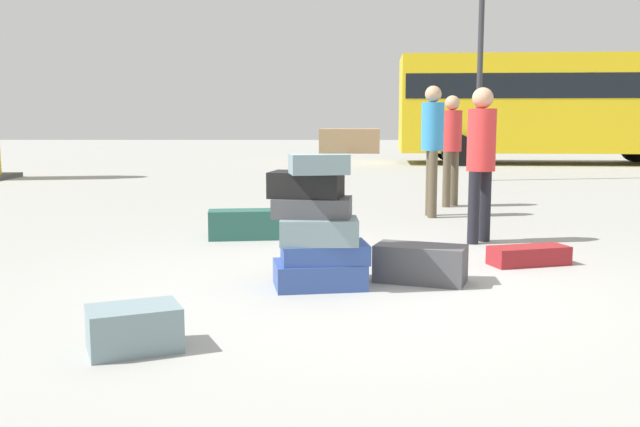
# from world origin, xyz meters

# --- Properties ---
(ground_plane) EXTENTS (80.00, 80.00, 0.00)m
(ground_plane) POSITION_xyz_m (0.00, 0.00, 0.00)
(ground_plane) COLOR #9E9E99
(suitcase_tower) EXTENTS (0.89, 0.66, 1.24)m
(suitcase_tower) POSITION_xyz_m (-0.47, 0.09, 0.52)
(suitcase_tower) COLOR #334F99
(suitcase_tower) RESTS_ON ground
(suitcase_maroon_foreground_far) EXTENTS (0.77, 0.47, 0.17)m
(suitcase_maroon_foreground_far) POSITION_xyz_m (1.42, 0.94, 0.08)
(suitcase_maroon_foreground_far) COLOR maroon
(suitcase_maroon_foreground_far) RESTS_ON ground
(suitcase_teal_foreground_near) EXTENTS (0.83, 0.42, 0.32)m
(suitcase_teal_foreground_near) POSITION_xyz_m (-1.31, 2.31, 0.16)
(suitcase_teal_foreground_near) COLOR #26594C
(suitcase_teal_foreground_near) RESTS_ON ground
(suitcase_slate_upright_blue) EXTENTS (0.60, 0.52, 0.26)m
(suitcase_slate_upright_blue) POSITION_xyz_m (-1.51, -1.47, 0.13)
(suitcase_slate_upright_blue) COLOR gray
(suitcase_slate_upright_blue) RESTS_ON ground
(suitcase_charcoal_right_side) EXTENTS (0.79, 0.57, 0.30)m
(suitcase_charcoal_right_side) POSITION_xyz_m (0.35, 0.25, 0.15)
(suitcase_charcoal_right_side) COLOR #4C4C51
(suitcase_charcoal_right_side) RESTS_ON ground
(person_bearded_onlooker) EXTENTS (0.30, 0.30, 1.64)m
(person_bearded_onlooker) POSITION_xyz_m (1.21, 2.10, 0.97)
(person_bearded_onlooker) COLOR black
(person_bearded_onlooker) RESTS_ON ground
(person_tourist_with_camera) EXTENTS (0.30, 0.30, 1.66)m
(person_tourist_with_camera) POSITION_xyz_m (1.46, 5.25, 0.99)
(person_tourist_with_camera) COLOR brown
(person_tourist_with_camera) RESTS_ON ground
(person_passerby_in_red) EXTENTS (0.30, 0.34, 1.75)m
(person_passerby_in_red) POSITION_xyz_m (1.00, 4.12, 1.05)
(person_passerby_in_red) COLOR brown
(person_passerby_in_red) RESTS_ON ground
(parked_bus) EXTENTS (9.09, 3.18, 3.15)m
(parked_bus) POSITION_xyz_m (6.26, 15.68, 1.83)
(parked_bus) COLOR yellow
(parked_bus) RESTS_ON ground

